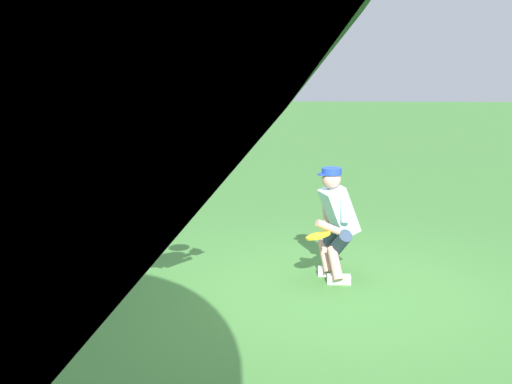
{
  "coord_description": "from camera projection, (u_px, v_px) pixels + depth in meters",
  "views": [
    {
      "loc": [
        0.64,
        6.59,
        2.49
      ],
      "look_at": [
        0.88,
        0.11,
        1.11
      ],
      "focal_mm": 44.78,
      "sensor_mm": 36.0,
      "label": 1
    }
  ],
  "objects": [
    {
      "name": "frisbee_flying",
      "position": [
        168.0,
        161.0,
        6.13
      ],
      "size": [
        0.39,
        0.39,
        0.04
      ],
      "primitive_type": "cylinder",
      "rotation": [
        -0.02,
        -0.04,
        4.09
      ],
      "color": "yellow"
    },
    {
      "name": "ground_plane",
      "position": [
        337.0,
        290.0,
        6.94
      ],
      "size": [
        60.0,
        60.0,
        0.0
      ],
      "primitive_type": "plane",
      "color": "#427E38"
    },
    {
      "name": "dog",
      "position": [
        157.0,
        195.0,
        6.17
      ],
      "size": [
        0.98,
        0.4,
        0.56
      ],
      "rotation": [
        0.0,
        0.0,
        3.35
      ],
      "color": "tan"
    },
    {
      "name": "frisbee_held",
      "position": [
        318.0,
        236.0,
        6.85
      ],
      "size": [
        0.37,
        0.38,
        0.13
      ],
      "primitive_type": "cylinder",
      "rotation": [
        -0.18,
        0.21,
        5.3
      ],
      "color": "yellow",
      "rests_on": "person"
    },
    {
      "name": "person",
      "position": [
        336.0,
        220.0,
        7.14
      ],
      "size": [
        0.54,
        0.68,
        1.29
      ],
      "rotation": [
        0.0,
        0.0,
        0.32
      ],
      "color": "silver",
      "rests_on": "ground_plane"
    }
  ]
}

